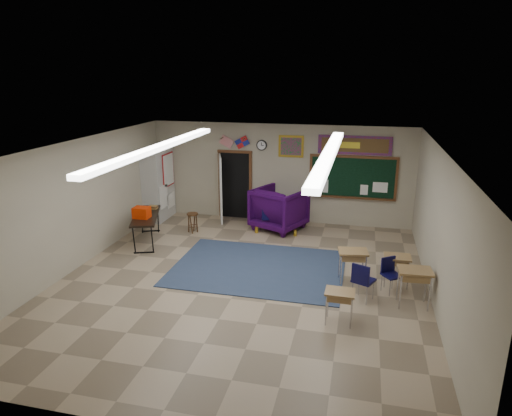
% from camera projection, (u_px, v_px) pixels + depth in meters
% --- Properties ---
extents(floor, '(9.00, 9.00, 0.00)m').
position_uv_depth(floor, '(242.00, 282.00, 10.16)').
color(floor, tan).
rests_on(floor, ground).
extents(back_wall, '(8.00, 0.04, 3.00)m').
position_uv_depth(back_wall, '(279.00, 173.00, 13.92)').
color(back_wall, '#B0A78E').
rests_on(back_wall, floor).
extents(front_wall, '(8.00, 0.04, 3.00)m').
position_uv_depth(front_wall, '(144.00, 329.00, 5.53)').
color(front_wall, '#B0A78E').
rests_on(front_wall, floor).
extents(left_wall, '(0.04, 9.00, 3.00)m').
position_uv_depth(left_wall, '(75.00, 205.00, 10.61)').
color(left_wall, '#B0A78E').
rests_on(left_wall, floor).
extents(right_wall, '(0.04, 9.00, 3.00)m').
position_uv_depth(right_wall, '(440.00, 232.00, 8.84)').
color(right_wall, '#B0A78E').
rests_on(right_wall, floor).
extents(ceiling, '(8.00, 9.00, 0.04)m').
position_uv_depth(ceiling, '(240.00, 148.00, 9.29)').
color(ceiling, '#BABAB5').
rests_on(ceiling, back_wall).
extents(area_rug, '(4.00, 3.00, 0.02)m').
position_uv_depth(area_rug, '(258.00, 268.00, 10.86)').
color(area_rug, '#2E3B57').
rests_on(area_rug, floor).
extents(fluorescent_strips, '(3.86, 6.00, 0.10)m').
position_uv_depth(fluorescent_strips, '(240.00, 151.00, 9.31)').
color(fluorescent_strips, white).
rests_on(fluorescent_strips, ceiling).
extents(doorway, '(1.10, 0.89, 2.16)m').
position_uv_depth(doorway, '(231.00, 186.00, 14.24)').
color(doorway, black).
rests_on(doorway, back_wall).
extents(chalkboard, '(2.55, 0.14, 1.30)m').
position_uv_depth(chalkboard, '(353.00, 179.00, 13.41)').
color(chalkboard, brown).
rests_on(chalkboard, back_wall).
extents(bulletin_board, '(2.10, 0.05, 0.55)m').
position_uv_depth(bulletin_board, '(355.00, 145.00, 13.13)').
color(bulletin_board, '#B7210F').
rests_on(bulletin_board, back_wall).
extents(framed_art_print, '(0.75, 0.05, 0.65)m').
position_uv_depth(framed_art_print, '(291.00, 146.00, 13.56)').
color(framed_art_print, '#A68320').
rests_on(framed_art_print, back_wall).
extents(wall_clock, '(0.32, 0.05, 0.32)m').
position_uv_depth(wall_clock, '(262.00, 145.00, 13.76)').
color(wall_clock, black).
rests_on(wall_clock, back_wall).
extents(wall_flags, '(1.16, 0.06, 0.70)m').
position_uv_depth(wall_flags, '(234.00, 140.00, 13.89)').
color(wall_flags, red).
rests_on(wall_flags, back_wall).
extents(storage_cabinet, '(0.59, 1.25, 2.20)m').
position_uv_depth(storage_cabinet, '(159.00, 184.00, 14.25)').
color(storage_cabinet, '#B8B8B3').
rests_on(storage_cabinet, floor).
extents(wingback_armchair, '(1.78, 1.79, 1.25)m').
position_uv_depth(wingback_armchair, '(279.00, 208.00, 13.41)').
color(wingback_armchair, '#260536').
rests_on(wingback_armchair, floor).
extents(student_chair_reading, '(0.47, 0.47, 0.76)m').
position_uv_depth(student_chair_reading, '(267.00, 218.00, 13.28)').
color(student_chair_reading, black).
rests_on(student_chair_reading, floor).
extents(student_chair_desk_a, '(0.55, 0.55, 0.83)m').
position_uv_depth(student_chair_desk_a, '(364.00, 281.00, 9.23)').
color(student_chair_desk_a, black).
rests_on(student_chair_desk_a, floor).
extents(student_chair_desk_b, '(0.52, 0.52, 0.75)m').
position_uv_depth(student_chair_desk_b, '(392.00, 276.00, 9.56)').
color(student_chair_desk_b, black).
rests_on(student_chair_desk_b, floor).
extents(student_desk_front_left, '(0.69, 0.56, 0.75)m').
position_uv_depth(student_desk_front_left, '(352.00, 265.00, 10.01)').
color(student_desk_front_left, '#9B7148').
rests_on(student_desk_front_left, floor).
extents(student_desk_front_right, '(0.57, 0.43, 0.68)m').
position_uv_depth(student_desk_front_right, '(396.00, 269.00, 9.89)').
color(student_desk_front_right, '#9B7148').
rests_on(student_desk_front_right, floor).
extents(student_desk_back_left, '(0.55, 0.42, 0.65)m').
position_uv_depth(student_desk_back_left, '(339.00, 305.00, 8.40)').
color(student_desk_back_left, '#9B7148').
rests_on(student_desk_back_left, floor).
extents(student_desk_back_right, '(0.68, 0.53, 0.78)m').
position_uv_depth(student_desk_back_right, '(414.00, 286.00, 9.00)').
color(student_desk_back_right, '#9B7148').
rests_on(student_desk_back_right, floor).
extents(folding_table, '(1.22, 1.97, 1.07)m').
position_uv_depth(folding_table, '(147.00, 227.00, 12.40)').
color(folding_table, black).
rests_on(folding_table, floor).
extents(wooden_stool, '(0.33, 0.33, 0.58)m').
position_uv_depth(wooden_stool, '(193.00, 222.00, 13.18)').
color(wooden_stool, '#442514').
rests_on(wooden_stool, floor).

